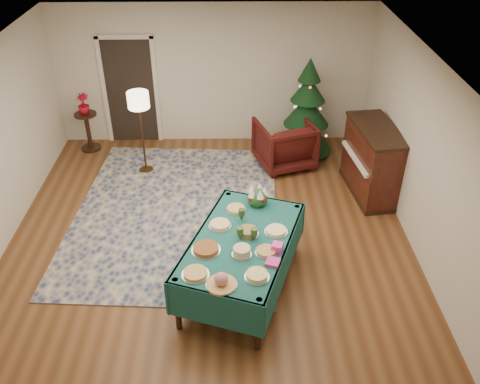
{
  "coord_description": "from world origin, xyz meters",
  "views": [
    {
      "loc": [
        0.36,
        -5.78,
        4.82
      ],
      "look_at": [
        0.46,
        -0.02,
        1.01
      ],
      "focal_mm": 38.0,
      "sensor_mm": 36.0,
      "label": 1
    }
  ],
  "objects_px": {
    "potted_plant": "(84,108)",
    "buffet_table": "(242,249)",
    "gift_box": "(277,248)",
    "side_table": "(88,132)",
    "christmas_tree": "(307,112)",
    "armchair": "(284,142)",
    "floor_lamp": "(139,105)",
    "piano": "(373,162)"
  },
  "relations": [
    {
      "from": "armchair",
      "to": "piano",
      "type": "height_order",
      "value": "piano"
    },
    {
      "from": "buffet_table",
      "to": "floor_lamp",
      "type": "height_order",
      "value": "floor_lamp"
    },
    {
      "from": "buffet_table",
      "to": "armchair",
      "type": "height_order",
      "value": "armchair"
    },
    {
      "from": "piano",
      "to": "gift_box",
      "type": "bearing_deg",
      "value": -125.64
    },
    {
      "from": "side_table",
      "to": "piano",
      "type": "xyz_separation_m",
      "value": [
        5.12,
        -1.63,
        0.23
      ]
    },
    {
      "from": "armchair",
      "to": "floor_lamp",
      "type": "bearing_deg",
      "value": -14.45
    },
    {
      "from": "gift_box",
      "to": "floor_lamp",
      "type": "distance_m",
      "value": 3.93
    },
    {
      "from": "floor_lamp",
      "to": "side_table",
      "type": "bearing_deg",
      "value": 144.69
    },
    {
      "from": "potted_plant",
      "to": "christmas_tree",
      "type": "relative_size",
      "value": 0.21
    },
    {
      "from": "armchair",
      "to": "piano",
      "type": "xyz_separation_m",
      "value": [
        1.38,
        -0.94,
        0.1
      ]
    },
    {
      "from": "side_table",
      "to": "potted_plant",
      "type": "relative_size",
      "value": 1.9
    },
    {
      "from": "gift_box",
      "to": "piano",
      "type": "height_order",
      "value": "piano"
    },
    {
      "from": "buffet_table",
      "to": "side_table",
      "type": "bearing_deg",
      "value": 126.63
    },
    {
      "from": "potted_plant",
      "to": "piano",
      "type": "distance_m",
      "value": 5.38
    },
    {
      "from": "gift_box",
      "to": "floor_lamp",
      "type": "relative_size",
      "value": 0.08
    },
    {
      "from": "gift_box",
      "to": "floor_lamp",
      "type": "bearing_deg",
      "value": 122.95
    },
    {
      "from": "armchair",
      "to": "side_table",
      "type": "height_order",
      "value": "armchair"
    },
    {
      "from": "potted_plant",
      "to": "buffet_table",
      "type": "bearing_deg",
      "value": -53.37
    },
    {
      "from": "side_table",
      "to": "christmas_tree",
      "type": "distance_m",
      "value": 4.22
    },
    {
      "from": "side_table",
      "to": "christmas_tree",
      "type": "bearing_deg",
      "value": -2.91
    },
    {
      "from": "gift_box",
      "to": "armchair",
      "type": "bearing_deg",
      "value": 83.1
    },
    {
      "from": "gift_box",
      "to": "potted_plant",
      "type": "bearing_deg",
      "value": 128.86
    },
    {
      "from": "floor_lamp",
      "to": "piano",
      "type": "xyz_separation_m",
      "value": [
        3.92,
        -0.77,
        -0.7
      ]
    },
    {
      "from": "christmas_tree",
      "to": "side_table",
      "type": "bearing_deg",
      "value": 177.09
    },
    {
      "from": "gift_box",
      "to": "armchair",
      "type": "distance_m",
      "value": 3.48
    },
    {
      "from": "buffet_table",
      "to": "piano",
      "type": "distance_m",
      "value": 3.18
    },
    {
      "from": "buffet_table",
      "to": "gift_box",
      "type": "bearing_deg",
      "value": -28.27
    },
    {
      "from": "armchair",
      "to": "floor_lamp",
      "type": "xyz_separation_m",
      "value": [
        -2.54,
        -0.16,
        0.81
      ]
    },
    {
      "from": "floor_lamp",
      "to": "potted_plant",
      "type": "height_order",
      "value": "floor_lamp"
    },
    {
      "from": "side_table",
      "to": "piano",
      "type": "bearing_deg",
      "value": -17.62
    },
    {
      "from": "armchair",
      "to": "floor_lamp",
      "type": "distance_m",
      "value": 2.67
    },
    {
      "from": "armchair",
      "to": "potted_plant",
      "type": "bearing_deg",
      "value": -28.56
    },
    {
      "from": "christmas_tree",
      "to": "potted_plant",
      "type": "bearing_deg",
      "value": 177.09
    },
    {
      "from": "side_table",
      "to": "gift_box",
      "type": "bearing_deg",
      "value": -51.14
    },
    {
      "from": "floor_lamp",
      "to": "buffet_table",
      "type": "bearing_deg",
      "value": -60.9
    },
    {
      "from": "floor_lamp",
      "to": "side_table",
      "type": "distance_m",
      "value": 1.74
    },
    {
      "from": "gift_box",
      "to": "floor_lamp",
      "type": "xyz_separation_m",
      "value": [
        -2.12,
        3.28,
        0.44
      ]
    },
    {
      "from": "buffet_table",
      "to": "armchair",
      "type": "relative_size",
      "value": 2.39
    },
    {
      "from": "buffet_table",
      "to": "piano",
      "type": "relative_size",
      "value": 1.59
    },
    {
      "from": "buffet_table",
      "to": "christmas_tree",
      "type": "relative_size",
      "value": 1.24
    },
    {
      "from": "piano",
      "to": "floor_lamp",
      "type": "bearing_deg",
      "value": 168.83
    },
    {
      "from": "armchair",
      "to": "potted_plant",
      "type": "distance_m",
      "value": 3.82
    }
  ]
}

